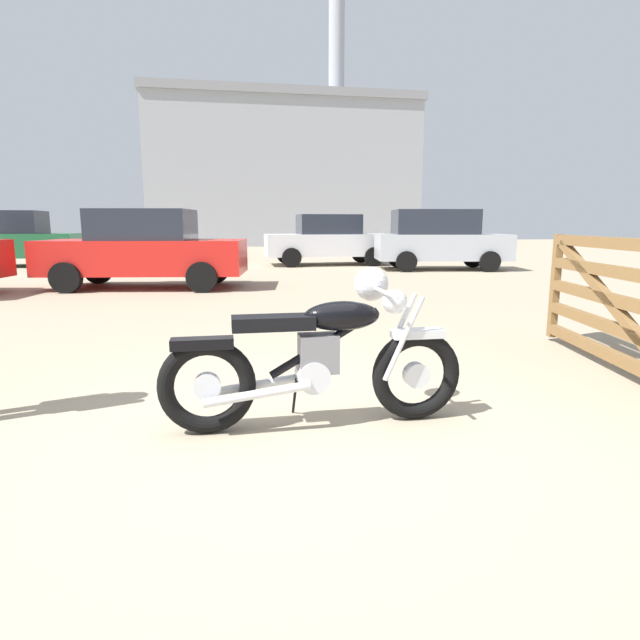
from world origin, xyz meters
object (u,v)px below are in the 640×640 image
at_px(timber_gate, 627,300).
at_px(vintage_motorcycle, 323,355).
at_px(silver_sedan_mid, 145,249).
at_px(dark_sedan_left, 439,239).
at_px(blue_hatchback_right, 328,240).
at_px(red_hatchback_near, 10,238).

bearing_deg(timber_gate, vintage_motorcycle, 113.82).
relative_size(timber_gate, silver_sedan_mid, 0.57).
bearing_deg(dark_sedan_left, timber_gate, -94.79).
bearing_deg(silver_sedan_mid, vintage_motorcycle, -66.55).
bearing_deg(dark_sedan_left, silver_sedan_mid, -148.40).
xyz_separation_m(vintage_motorcycle, timber_gate, (2.88, 0.68, 0.21)).
bearing_deg(vintage_motorcycle, silver_sedan_mid, 104.99).
distance_m(vintage_motorcycle, dark_sedan_left, 13.05).
bearing_deg(silver_sedan_mid, blue_hatchback_right, 56.23).
xyz_separation_m(silver_sedan_mid, red_hatchback_near, (-5.14, 6.80, 0.08)).
relative_size(timber_gate, blue_hatchback_right, 0.60).
bearing_deg(silver_sedan_mid, timber_gate, -48.15).
bearing_deg(dark_sedan_left, blue_hatchback_right, 149.58).
xyz_separation_m(silver_sedan_mid, dark_sedan_left, (8.04, 3.25, 0.08)).
distance_m(silver_sedan_mid, blue_hatchback_right, 7.66).
bearing_deg(timber_gate, blue_hatchback_right, 10.97).
height_order(timber_gate, blue_hatchback_right, blue_hatchback_right).
relative_size(blue_hatchback_right, red_hatchback_near, 1.08).
xyz_separation_m(vintage_motorcycle, silver_sedan_mid, (-2.33, 8.47, 0.34)).
bearing_deg(blue_hatchback_right, silver_sedan_mid, 48.20).
distance_m(vintage_motorcycle, silver_sedan_mid, 8.79).
distance_m(silver_sedan_mid, red_hatchback_near, 8.52).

